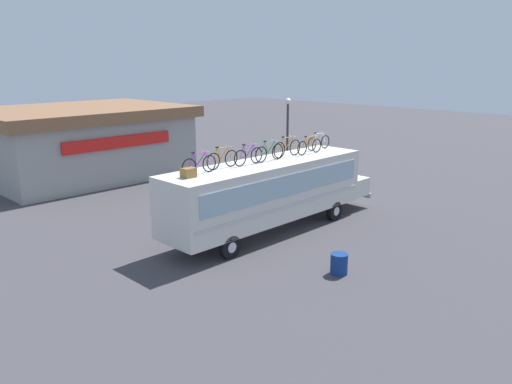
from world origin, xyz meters
TOP-DOWN VIEW (x-y plane):
  - ground_plane at (0.00, 0.00)m, footprint 120.00×120.00m
  - bus at (0.24, -0.00)m, footprint 11.85×2.50m
  - luggage_bag_1 at (-4.21, 0.06)m, footprint 0.49×0.43m
  - rooftop_bicycle_1 at (-3.54, 0.24)m, footprint 1.67×0.44m
  - rooftop_bicycle_2 at (-2.22, 0.39)m, footprint 1.66×0.44m
  - rooftop_bicycle_3 at (-0.99, 0.15)m, footprint 1.64×0.44m
  - rooftop_bicycle_4 at (0.23, 0.09)m, footprint 1.73×0.44m
  - rooftop_bicycle_5 at (1.51, 0.20)m, footprint 1.80×0.44m
  - rooftop_bicycle_6 at (2.79, -0.06)m, footprint 1.73×0.44m
  - rooftop_bicycle_7 at (4.03, 0.36)m, footprint 1.70×0.44m
  - roadside_building at (-0.11, 16.54)m, footprint 12.63×9.75m
  - trash_bin at (-1.50, -4.95)m, footprint 0.62×0.62m
  - street_lamp at (7.17, 5.12)m, footprint 0.36×0.36m

SIDE VIEW (x-z plane):
  - ground_plane at x=0.00m, z-range 0.00..0.00m
  - trash_bin at x=-1.50m, z-range 0.00..0.76m
  - bus at x=0.24m, z-range 0.30..3.47m
  - roadside_building at x=-0.11m, z-range 0.05..4.53m
  - street_lamp at x=7.17m, z-range 0.69..5.95m
  - luggage_bag_1 at x=-4.21m, z-range 3.18..3.54m
  - rooftop_bicycle_7 at x=4.03m, z-range 3.10..3.98m
  - rooftop_bicycle_6 at x=2.79m, z-range 3.10..3.98m
  - rooftop_bicycle_1 at x=-3.54m, z-range 3.10..3.99m
  - rooftop_bicycle_3 at x=-0.99m, z-range 3.10..4.01m
  - rooftop_bicycle_2 at x=-2.22m, z-range 3.10..4.02m
  - rooftop_bicycle_4 at x=0.23m, z-range 3.10..4.03m
  - rooftop_bicycle_5 at x=1.51m, z-range 3.09..4.06m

